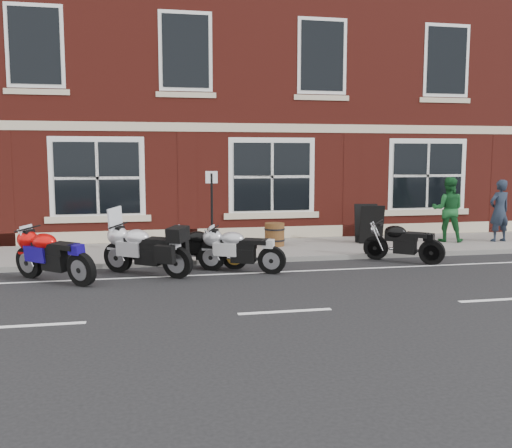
{
  "coord_description": "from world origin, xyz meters",
  "views": [
    {
      "loc": [
        -2.31,
        -11.98,
        2.58
      ],
      "look_at": [
        0.43,
        1.6,
        0.93
      ],
      "focal_mm": 40.0,
      "sensor_mm": 36.0,
      "label": 1
    }
  ],
  "objects_px": {
    "moto_sport_black": "(204,247)",
    "pedestrian_left": "(499,211)",
    "moto_naked_black": "(402,241)",
    "moto_touring_silver": "(145,248)",
    "a_board_sign": "(369,224)",
    "parking_sign": "(212,207)",
    "pedestrian_right": "(448,209)",
    "moto_sport_red": "(54,254)",
    "moto_sport_silver": "(240,249)",
    "barrel_planter": "(275,234)"
  },
  "relations": [
    {
      "from": "a_board_sign",
      "to": "moto_sport_silver",
      "type": "bearing_deg",
      "value": -137.9
    },
    {
      "from": "moto_sport_silver",
      "to": "moto_touring_silver",
      "type": "bearing_deg",
      "value": 114.72
    },
    {
      "from": "moto_sport_black",
      "to": "pedestrian_right",
      "type": "xyz_separation_m",
      "value": [
        7.27,
        1.98,
        0.55
      ]
    },
    {
      "from": "moto_sport_black",
      "to": "parking_sign",
      "type": "bearing_deg",
      "value": 1.99
    },
    {
      "from": "moto_sport_silver",
      "to": "moto_sport_black",
      "type": "bearing_deg",
      "value": 79.45
    },
    {
      "from": "moto_touring_silver",
      "to": "barrel_planter",
      "type": "height_order",
      "value": "moto_touring_silver"
    },
    {
      "from": "moto_touring_silver",
      "to": "a_board_sign",
      "type": "xyz_separation_m",
      "value": [
        6.25,
        2.56,
        0.08
      ]
    },
    {
      "from": "moto_sport_black",
      "to": "moto_sport_silver",
      "type": "relative_size",
      "value": 1.01
    },
    {
      "from": "moto_sport_red",
      "to": "pedestrian_left",
      "type": "relative_size",
      "value": 0.99
    },
    {
      "from": "moto_sport_red",
      "to": "parking_sign",
      "type": "distance_m",
      "value": 3.98
    },
    {
      "from": "pedestrian_left",
      "to": "barrel_planter",
      "type": "height_order",
      "value": "pedestrian_left"
    },
    {
      "from": "pedestrian_right",
      "to": "parking_sign",
      "type": "distance_m",
      "value": 7.05
    },
    {
      "from": "moto_sport_silver",
      "to": "barrel_planter",
      "type": "xyz_separation_m",
      "value": [
        1.44,
        2.75,
        -0.09
      ]
    },
    {
      "from": "moto_touring_silver",
      "to": "moto_sport_black",
      "type": "xyz_separation_m",
      "value": [
        1.35,
        0.47,
        -0.09
      ]
    },
    {
      "from": "moto_sport_black",
      "to": "parking_sign",
      "type": "relative_size",
      "value": 0.9
    },
    {
      "from": "a_board_sign",
      "to": "moto_naked_black",
      "type": "bearing_deg",
      "value": -82.24
    },
    {
      "from": "pedestrian_right",
      "to": "moto_sport_red",
      "type": "bearing_deg",
      "value": 42.51
    },
    {
      "from": "moto_sport_silver",
      "to": "pedestrian_right",
      "type": "height_order",
      "value": "pedestrian_right"
    },
    {
      "from": "barrel_planter",
      "to": "parking_sign",
      "type": "relative_size",
      "value": 0.3
    },
    {
      "from": "moto_sport_black",
      "to": "pedestrian_left",
      "type": "relative_size",
      "value": 1.05
    },
    {
      "from": "moto_touring_silver",
      "to": "pedestrian_left",
      "type": "bearing_deg",
      "value": -42.14
    },
    {
      "from": "moto_naked_black",
      "to": "a_board_sign",
      "type": "height_order",
      "value": "a_board_sign"
    },
    {
      "from": "pedestrian_right",
      "to": "a_board_sign",
      "type": "relative_size",
      "value": 1.68
    },
    {
      "from": "moto_naked_black",
      "to": "parking_sign",
      "type": "distance_m",
      "value": 4.74
    },
    {
      "from": "a_board_sign",
      "to": "parking_sign",
      "type": "distance_m",
      "value": 4.78
    },
    {
      "from": "moto_sport_black",
      "to": "pedestrian_left",
      "type": "height_order",
      "value": "pedestrian_left"
    },
    {
      "from": "moto_sport_red",
      "to": "moto_naked_black",
      "type": "relative_size",
      "value": 1.13
    },
    {
      "from": "moto_naked_black",
      "to": "pedestrian_right",
      "type": "height_order",
      "value": "pedestrian_right"
    },
    {
      "from": "pedestrian_right",
      "to": "barrel_planter",
      "type": "height_order",
      "value": "pedestrian_right"
    },
    {
      "from": "moto_sport_black",
      "to": "moto_naked_black",
      "type": "height_order",
      "value": "moto_naked_black"
    },
    {
      "from": "a_board_sign",
      "to": "parking_sign",
      "type": "height_order",
      "value": "parking_sign"
    },
    {
      "from": "moto_touring_silver",
      "to": "a_board_sign",
      "type": "bearing_deg",
      "value": -31.99
    },
    {
      "from": "moto_naked_black",
      "to": "pedestrian_right",
      "type": "bearing_deg",
      "value": -6.73
    },
    {
      "from": "moto_naked_black",
      "to": "pedestrian_right",
      "type": "distance_m",
      "value": 3.28
    },
    {
      "from": "pedestrian_right",
      "to": "moto_touring_silver",
      "type": "bearing_deg",
      "value": 43.53
    },
    {
      "from": "moto_sport_silver",
      "to": "pedestrian_left",
      "type": "height_order",
      "value": "pedestrian_left"
    },
    {
      "from": "moto_touring_silver",
      "to": "moto_naked_black",
      "type": "height_order",
      "value": "moto_touring_silver"
    },
    {
      "from": "pedestrian_right",
      "to": "a_board_sign",
      "type": "bearing_deg",
      "value": 25.0
    },
    {
      "from": "moto_touring_silver",
      "to": "moto_naked_black",
      "type": "xyz_separation_m",
      "value": [
        6.18,
        0.32,
        -0.08
      ]
    },
    {
      "from": "barrel_planter",
      "to": "moto_sport_red",
      "type": "bearing_deg",
      "value": -151.03
    },
    {
      "from": "moto_touring_silver",
      "to": "pedestrian_right",
      "type": "height_order",
      "value": "pedestrian_right"
    },
    {
      "from": "pedestrian_left",
      "to": "a_board_sign",
      "type": "xyz_separation_m",
      "value": [
        -3.83,
        0.39,
        -0.34
      ]
    },
    {
      "from": "moto_naked_black",
      "to": "pedestrian_left",
      "type": "distance_m",
      "value": 4.34
    },
    {
      "from": "moto_sport_black",
      "to": "a_board_sign",
      "type": "xyz_separation_m",
      "value": [
        4.9,
        2.09,
        0.17
      ]
    },
    {
      "from": "a_board_sign",
      "to": "barrel_planter",
      "type": "xyz_separation_m",
      "value": [
        -2.72,
        0.09,
        -0.24
      ]
    },
    {
      "from": "pedestrian_left",
      "to": "barrel_planter",
      "type": "xyz_separation_m",
      "value": [
        -6.55,
        0.48,
        -0.58
      ]
    },
    {
      "from": "moto_touring_silver",
      "to": "parking_sign",
      "type": "distance_m",
      "value": 2.3
    },
    {
      "from": "moto_sport_red",
      "to": "pedestrian_left",
      "type": "height_order",
      "value": "pedestrian_left"
    },
    {
      "from": "moto_sport_black",
      "to": "moto_naked_black",
      "type": "relative_size",
      "value": 1.2
    },
    {
      "from": "moto_sport_silver",
      "to": "a_board_sign",
      "type": "xyz_separation_m",
      "value": [
        4.17,
        2.66,
        0.15
      ]
    }
  ]
}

